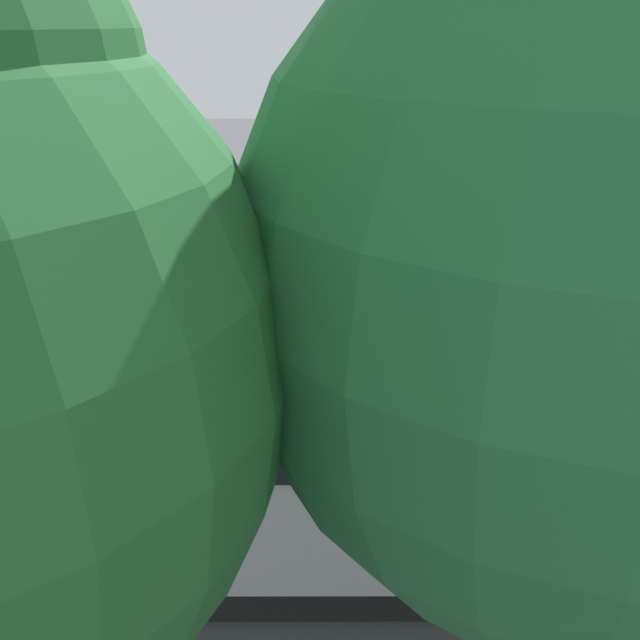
# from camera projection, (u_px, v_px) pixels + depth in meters

# --- Properties ---
(ground_plane) EXTENTS (80.00, 80.00, 0.00)m
(ground_plane) POSITION_uv_depth(u_px,v_px,m) (317.00, 373.00, 14.29)
(ground_plane) COLOR #4C4C51
(tour_bus) EXTENTS (10.85, 2.59, 3.25)m
(tour_bus) POSITION_uv_depth(u_px,v_px,m) (444.00, 441.00, 8.83)
(tour_bus) COLOR silver
(tour_bus) RESTS_ON ground_plane
(spectator_far_left) EXTENTS (0.58, 0.35, 1.82)m
(spectator_far_left) POSITION_uv_depth(u_px,v_px,m) (572.00, 388.00, 11.32)
(spectator_far_left) COLOR #473823
(spectator_far_left) RESTS_ON ground_plane
(spectator_left) EXTENTS (0.58, 0.35, 1.79)m
(spectator_left) POSITION_uv_depth(u_px,v_px,m) (497.00, 377.00, 11.72)
(spectator_left) COLOR black
(spectator_left) RESTS_ON ground_plane
(spectator_centre) EXTENTS (0.58, 0.34, 1.78)m
(spectator_centre) POSITION_uv_depth(u_px,v_px,m) (423.00, 385.00, 11.46)
(spectator_centre) COLOR black
(spectator_centre) RESTS_ON ground_plane
(spectator_right) EXTENTS (0.57, 0.39, 1.76)m
(spectator_right) POSITION_uv_depth(u_px,v_px,m) (355.00, 391.00, 11.30)
(spectator_right) COLOR black
(spectator_right) RESTS_ON ground_plane
(spectator_far_right) EXTENTS (0.57, 0.39, 1.79)m
(spectator_far_right) POSITION_uv_depth(u_px,v_px,m) (275.00, 376.00, 11.72)
(spectator_far_right) COLOR #473823
(spectator_far_right) RESTS_ON ground_plane
(parked_motorcycle_silver) EXTENTS (2.05, 0.58, 0.99)m
(parked_motorcycle_silver) POSITION_uv_depth(u_px,v_px,m) (193.00, 437.00, 11.16)
(parked_motorcycle_silver) COLOR black
(parked_motorcycle_silver) RESTS_ON ground_plane
(stunt_motorcycle) EXTENTS (1.97, 0.94, 1.65)m
(stunt_motorcycle) POSITION_uv_depth(u_px,v_px,m) (169.00, 274.00, 16.71)
(stunt_motorcycle) COLOR black
(stunt_motorcycle) RESTS_ON ground_plane
(traffic_cone) EXTENTS (0.34, 0.34, 0.63)m
(traffic_cone) POSITION_uv_depth(u_px,v_px,m) (238.00, 292.00, 17.65)
(traffic_cone) COLOR orange
(traffic_cone) RESTS_ON ground_plane
(tree_centre) EXTENTS (4.01, 4.01, 7.62)m
(tree_centre) POSITION_uv_depth(u_px,v_px,m) (609.00, 219.00, 3.87)
(tree_centre) COLOR #51381E
(tree_centre) RESTS_ON ground_plane
(bay_line_a) EXTENTS (0.25, 3.60, 0.01)m
(bay_line_a) POSITION_uv_depth(u_px,v_px,m) (555.00, 341.00, 15.70)
(bay_line_a) COLOR white
(bay_line_a) RESTS_ON ground_plane
(bay_line_b) EXTENTS (0.29, 4.64, 0.01)m
(bay_line_b) POSITION_uv_depth(u_px,v_px,m) (434.00, 341.00, 15.69)
(bay_line_b) COLOR white
(bay_line_b) RESTS_ON ground_plane
(bay_line_c) EXTENTS (0.29, 4.59, 0.01)m
(bay_line_c) POSITION_uv_depth(u_px,v_px,m) (313.00, 341.00, 15.69)
(bay_line_c) COLOR white
(bay_line_c) RESTS_ON ground_plane
(bay_line_d) EXTENTS (0.31, 4.99, 0.01)m
(bay_line_d) POSITION_uv_depth(u_px,v_px,m) (192.00, 341.00, 15.68)
(bay_line_d) COLOR white
(bay_line_d) RESTS_ON ground_plane
(bay_line_e) EXTENTS (0.26, 3.92, 0.01)m
(bay_line_e) POSITION_uv_depth(u_px,v_px,m) (70.00, 341.00, 15.68)
(bay_line_e) COLOR white
(bay_line_e) RESTS_ON ground_plane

